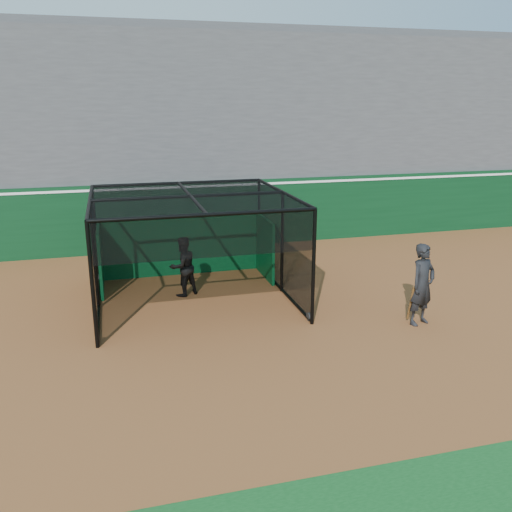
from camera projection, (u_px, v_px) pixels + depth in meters
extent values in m
plane|color=brown|center=(261.00, 337.00, 12.81)|extent=(120.00, 120.00, 0.00)
cube|color=#093317|center=(201.00, 214.00, 20.35)|extent=(50.00, 0.45, 2.50)
cube|color=white|center=(200.00, 185.00, 20.05)|extent=(50.00, 0.50, 0.08)
cube|color=#4C4C4F|center=(184.00, 137.00, 23.22)|extent=(50.00, 7.85, 7.75)
cube|color=#4C4C4F|center=(170.00, 34.00, 25.16)|extent=(50.00, 0.30, 1.20)
cube|color=#074A22|center=(182.00, 245.00, 17.17)|extent=(5.05, 0.10, 1.90)
cylinder|color=black|center=(97.00, 339.00, 12.41)|extent=(0.08, 0.22, 0.22)
cylinder|color=black|center=(309.00, 317.00, 13.70)|extent=(0.08, 0.22, 0.22)
cylinder|color=black|center=(99.00, 278.00, 16.68)|extent=(0.08, 0.22, 0.22)
cylinder|color=black|center=(261.00, 265.00, 17.97)|extent=(0.08, 0.22, 0.22)
imported|color=black|center=(183.00, 266.00, 15.32)|extent=(1.03, 0.95, 1.71)
imported|color=black|center=(422.00, 285.00, 13.29)|extent=(0.87, 0.72, 2.06)
cylinder|color=#593819|center=(411.00, 303.00, 13.41)|extent=(0.15, 0.37, 0.97)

